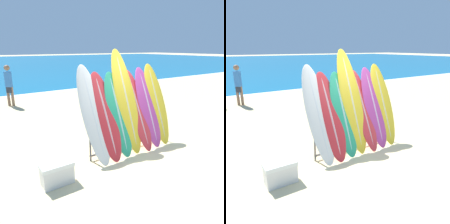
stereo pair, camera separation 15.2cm
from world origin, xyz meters
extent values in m
plane|color=beige|center=(0.00, 0.00, 0.00)|extent=(160.00, 160.00, 0.00)
cube|color=white|center=(0.00, 8.75, 0.01)|extent=(120.00, 0.60, 0.01)
cylinder|color=#47474C|center=(-1.31, 0.30, 0.39)|extent=(0.04, 0.04, 0.78)
cylinder|color=#47474C|center=(0.96, 0.30, 0.39)|extent=(0.04, 0.04, 0.78)
cylinder|color=#47474C|center=(-0.17, 0.30, 0.76)|extent=(2.31, 0.04, 0.04)
cylinder|color=#47474C|center=(-0.17, 0.30, 0.12)|extent=(2.31, 0.04, 0.04)
ellipsoid|color=silver|center=(-1.14, 0.43, 1.08)|extent=(0.57, 1.14, 2.16)
ellipsoid|color=silver|center=(-1.14, 0.43, 1.08)|extent=(0.10, 1.11, 2.08)
ellipsoid|color=red|center=(-0.84, 0.38, 1.00)|extent=(0.59, 1.07, 1.99)
ellipsoid|color=#D19A9C|center=(-0.84, 0.38, 1.00)|extent=(0.11, 1.04, 1.92)
ellipsoid|color=#289E70|center=(-0.49, 0.37, 0.99)|extent=(0.57, 0.92, 1.97)
ellipsoid|color=#9AC3B3|center=(-0.49, 0.37, 0.99)|extent=(0.10, 0.89, 1.90)
ellipsoid|color=yellow|center=(-0.18, 0.46, 1.26)|extent=(0.58, 1.10, 2.51)
ellipsoid|color=beige|center=(-0.18, 0.46, 1.26)|extent=(0.10, 1.07, 2.42)
ellipsoid|color=red|center=(0.15, 0.38, 0.99)|extent=(0.50, 1.06, 1.97)
ellipsoid|color=#D59E9F|center=(0.15, 0.38, 0.99)|extent=(0.09, 1.03, 1.90)
ellipsoid|color=#B23D8E|center=(0.49, 0.37, 1.02)|extent=(0.57, 0.97, 2.04)
ellipsoid|color=#CAA1BE|center=(0.49, 0.37, 1.02)|extent=(0.10, 0.95, 1.96)
ellipsoid|color=yellow|center=(0.82, 0.39, 1.06)|extent=(0.59, 0.95, 2.11)
ellipsoid|color=beige|center=(0.82, 0.39, 1.06)|extent=(0.11, 0.93, 2.03)
cylinder|color=beige|center=(0.24, 2.99, 0.36)|extent=(0.10, 0.10, 0.72)
cylinder|color=beige|center=(0.09, 2.94, 0.36)|extent=(0.10, 0.10, 0.72)
cube|color=#CC4C3D|center=(0.17, 2.96, 0.61)|extent=(0.23, 0.18, 0.22)
cube|color=#2D333D|center=(0.17, 2.96, 1.00)|extent=(0.25, 0.20, 0.56)
sphere|color=beige|center=(0.17, 2.96, 1.42)|extent=(0.20, 0.20, 0.20)
cylinder|color=#846047|center=(-1.79, 6.62, 0.43)|extent=(0.12, 0.12, 0.86)
cylinder|color=#846047|center=(-1.94, 6.73, 0.43)|extent=(0.12, 0.12, 0.86)
cube|color=#282D38|center=(-1.87, 6.68, 0.73)|extent=(0.28, 0.26, 0.26)
cube|color=#3370BC|center=(-1.87, 6.68, 1.19)|extent=(0.31, 0.29, 0.67)
sphere|color=#846047|center=(-1.87, 6.68, 1.69)|extent=(0.24, 0.24, 0.24)
cube|color=silver|center=(-2.25, -0.11, 0.18)|extent=(0.59, 0.32, 0.36)
cube|color=white|center=(-2.25, -0.11, 0.40)|extent=(0.61, 0.33, 0.08)
camera|label=1|loc=(-3.42, -3.73, 2.53)|focal=35.00mm
camera|label=2|loc=(-3.30, -3.81, 2.53)|focal=35.00mm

